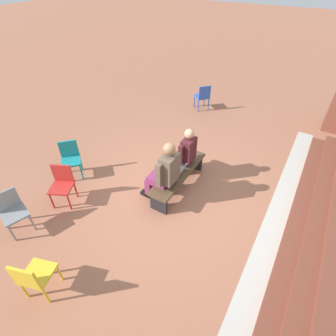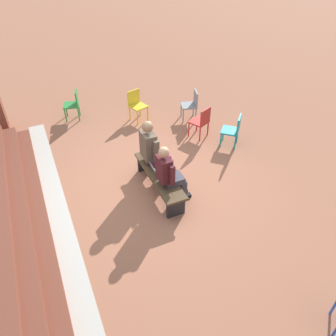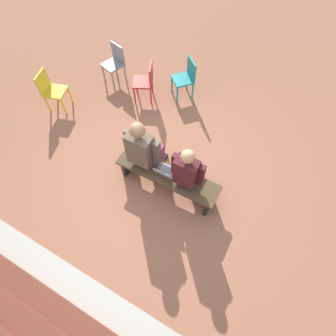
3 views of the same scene
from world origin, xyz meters
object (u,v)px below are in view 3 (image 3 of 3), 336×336
object	(u,v)px
person_adult	(145,149)
plastic_chair_by_pillar	(146,80)
bench	(167,177)
plastic_chair_near_bench_right	(51,89)
laptop	(165,172)
plastic_chair_foreground	(186,76)
plastic_chair_mid_courtyard	(115,61)
person_student	(189,171)

from	to	relation	value
person_adult	plastic_chair_by_pillar	world-z (taller)	person_adult
bench	plastic_chair_near_bench_right	xyz separation A→B (m)	(3.12, -0.64, 0.13)
laptop	plastic_chair_foreground	world-z (taller)	plastic_chair_foreground
bench	plastic_chair_mid_courtyard	xyz separation A→B (m)	(2.49, -2.05, 0.13)
bench	plastic_chair_mid_courtyard	distance (m)	3.23
laptop	plastic_chair_foreground	xyz separation A→B (m)	(0.79, -2.36, -0.02)
person_student	plastic_chair_mid_courtyard	xyz separation A→B (m)	(2.83, -1.98, -0.23)
plastic_chair_by_pillar	person_student	bearing A→B (deg)	136.65
person_adult	laptop	world-z (taller)	person_adult
laptop	plastic_chair_foreground	size ratio (longest dim) A/B	0.38
bench	person_adult	size ratio (longest dim) A/B	1.24
bench	plastic_chair_foreground	bearing A→B (deg)	-70.52
person_adult	plastic_chair_near_bench_right	xyz separation A→B (m)	(2.66, -0.56, -0.28)
person_student	plastic_chair_foreground	xyz separation A→B (m)	(1.17, -2.28, -0.23)
person_adult	plastic_chair_near_bench_right	world-z (taller)	person_adult
laptop	bench	bearing A→B (deg)	-161.89
person_adult	laptop	size ratio (longest dim) A/B	4.52
laptop	plastic_chair_near_bench_right	size ratio (longest dim) A/B	0.38
plastic_chair_by_pillar	plastic_chair_foreground	xyz separation A→B (m)	(-0.70, -0.52, 0.00)
bench	person_student	xyz separation A→B (m)	(-0.34, -0.07, 0.36)
bench	plastic_chair_near_bench_right	size ratio (longest dim) A/B	2.14
bench	plastic_chair_foreground	world-z (taller)	plastic_chair_foreground
person_adult	laptop	xyz separation A→B (m)	(-0.43, 0.09, -0.26)
person_student	plastic_chair_by_pillar	xyz separation A→B (m)	(1.87, -1.76, -0.23)
bench	plastic_chair_by_pillar	world-z (taller)	plastic_chair_by_pillar
plastic_chair_near_bench_right	plastic_chair_mid_courtyard	bearing A→B (deg)	-114.07
plastic_chair_mid_courtyard	person_student	bearing A→B (deg)	145.03
plastic_chair_by_pillar	bench	bearing A→B (deg)	129.85
laptop	plastic_chair_by_pillar	xyz separation A→B (m)	(1.49, -1.84, -0.02)
plastic_chair_mid_courtyard	plastic_chair_by_pillar	distance (m)	0.99
person_adult	plastic_chair_near_bench_right	size ratio (longest dim) A/B	1.72
bench	plastic_chair_near_bench_right	world-z (taller)	plastic_chair_near_bench_right
person_adult	plastic_chair_near_bench_right	bearing A→B (deg)	-11.94
laptop	plastic_chair_near_bench_right	xyz separation A→B (m)	(3.08, -0.65, -0.02)
laptop	plastic_chair_near_bench_right	distance (m)	3.15
laptop	plastic_chair_near_bench_right	bearing A→B (deg)	-11.86
person_adult	laptop	bearing A→B (deg)	168.66
plastic_chair_foreground	laptop	bearing A→B (deg)	108.59
plastic_chair_mid_courtyard	plastic_chair_foreground	xyz separation A→B (m)	(-1.66, -0.30, 0.00)
bench	person_adult	bearing A→B (deg)	-9.01
person_student	laptop	size ratio (longest dim) A/B	4.15
person_student	plastic_chair_by_pillar	world-z (taller)	person_student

